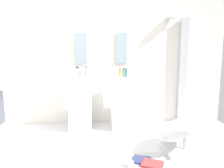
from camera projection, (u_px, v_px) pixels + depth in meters
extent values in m
cube|color=silver|center=(103.00, 163.00, 3.02)|extent=(4.80, 3.60, 0.04)
cube|color=silver|center=(101.00, 57.00, 4.43)|extent=(4.80, 0.10, 2.60)
cube|color=white|center=(81.00, 111.00, 4.15)|extent=(0.40, 0.40, 0.67)
cylinder|color=white|center=(80.00, 85.00, 4.08)|extent=(0.41, 0.41, 0.31)
cylinder|color=#B7BABF|center=(80.00, 73.00, 4.15)|extent=(0.02, 0.02, 0.10)
cube|color=white|center=(123.00, 111.00, 4.20)|extent=(0.40, 0.40, 0.67)
cylinder|color=white|center=(123.00, 84.00, 4.12)|extent=(0.41, 0.41, 0.31)
cylinder|color=#B7BABF|center=(122.00, 73.00, 4.20)|extent=(0.02, 0.02, 0.10)
cube|color=#8C9EA8|center=(81.00, 48.00, 4.32)|extent=(0.22, 0.03, 0.58)
cube|color=#8C9EA8|center=(121.00, 48.00, 4.36)|extent=(0.22, 0.03, 0.58)
cube|color=#B7BABF|center=(183.00, 72.00, 4.45)|extent=(0.14, 0.08, 2.05)
cylinder|color=#B7BABF|center=(178.00, 18.00, 4.26)|extent=(0.30, 0.02, 0.02)
cylinder|color=#B7BABF|center=(171.00, 18.00, 4.22)|extent=(0.24, 0.24, 0.02)
cube|color=#B7BABF|center=(184.00, 150.00, 3.27)|extent=(0.56, 0.50, 0.06)
cylinder|color=#B7BABF|center=(185.00, 139.00, 3.25)|extent=(0.05, 0.05, 0.34)
torus|color=silver|center=(185.00, 126.00, 3.21)|extent=(1.10, 1.10, 0.49)
cube|color=#4C515B|center=(0.00, 107.00, 3.25)|extent=(0.04, 0.22, 0.50)
cube|color=#B73838|center=(153.00, 164.00, 2.89)|extent=(0.33, 0.30, 0.03)
cube|color=navy|center=(141.00, 160.00, 3.01)|extent=(0.29, 0.28, 0.02)
cylinder|color=white|center=(131.00, 164.00, 2.85)|extent=(0.07, 0.07, 0.08)
cylinder|color=silver|center=(77.00, 73.00, 3.93)|extent=(0.06, 0.06, 0.15)
cylinder|color=black|center=(77.00, 68.00, 3.92)|extent=(0.03, 0.03, 0.02)
cylinder|color=#C68C38|center=(120.00, 72.00, 4.19)|extent=(0.05, 0.05, 0.11)
cylinder|color=black|center=(120.00, 69.00, 4.18)|extent=(0.03, 0.03, 0.02)
cylinder|color=black|center=(77.00, 72.00, 4.12)|extent=(0.06, 0.06, 0.14)
cylinder|color=black|center=(77.00, 67.00, 4.11)|extent=(0.03, 0.03, 0.02)
cylinder|color=#4C72B7|center=(126.00, 73.00, 3.95)|extent=(0.04, 0.04, 0.14)
cylinder|color=black|center=(126.00, 68.00, 3.93)|extent=(0.02, 0.02, 0.02)
cylinder|color=#99999E|center=(86.00, 72.00, 4.09)|extent=(0.05, 0.05, 0.16)
cylinder|color=black|center=(86.00, 67.00, 4.08)|extent=(0.03, 0.03, 0.02)
cylinder|color=#59996B|center=(124.00, 73.00, 3.95)|extent=(0.05, 0.05, 0.14)
cylinder|color=black|center=(124.00, 68.00, 3.94)|extent=(0.03, 0.03, 0.02)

